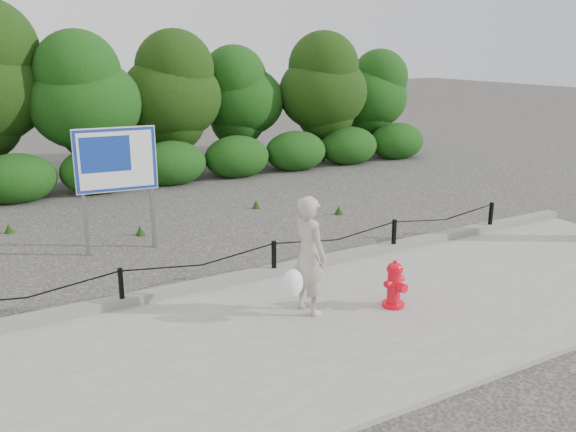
# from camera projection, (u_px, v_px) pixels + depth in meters

# --- Properties ---
(ground) EXTENTS (90.00, 90.00, 0.00)m
(ground) POSITION_uv_depth(u_px,v_px,m) (274.00, 280.00, 10.05)
(ground) COLOR #2D2B28
(ground) RESTS_ON ground
(sidewalk) EXTENTS (14.00, 4.00, 0.08)m
(sidewalk) POSITION_uv_depth(u_px,v_px,m) (344.00, 325.00, 8.37)
(sidewalk) COLOR gray
(sidewalk) RESTS_ON ground
(curb) EXTENTS (14.00, 0.22, 0.14)m
(curb) POSITION_uv_depth(u_px,v_px,m) (273.00, 271.00, 10.05)
(curb) COLOR slate
(curb) RESTS_ON sidewalk
(chain_barrier) EXTENTS (10.06, 0.06, 0.60)m
(chain_barrier) POSITION_uv_depth(u_px,v_px,m) (274.00, 254.00, 9.92)
(chain_barrier) COLOR black
(chain_barrier) RESTS_ON sidewalk
(treeline) EXTENTS (20.14, 3.67, 4.78)m
(treeline) POSITION_uv_depth(u_px,v_px,m) (104.00, 93.00, 16.66)
(treeline) COLOR black
(treeline) RESTS_ON ground
(fire_hydrant) EXTENTS (0.39, 0.41, 0.70)m
(fire_hydrant) POSITION_uv_depth(u_px,v_px,m) (394.00, 285.00, 8.77)
(fire_hydrant) COLOR red
(fire_hydrant) RESTS_ON sidewalk
(pedestrian) EXTENTS (0.76, 0.68, 1.70)m
(pedestrian) POSITION_uv_depth(u_px,v_px,m) (308.00, 257.00, 8.46)
(pedestrian) COLOR #A8A290
(pedestrian) RESTS_ON sidewalk
(advertising_sign) EXTENTS (1.45, 0.26, 2.33)m
(advertising_sign) POSITION_uv_depth(u_px,v_px,m) (116.00, 165.00, 10.99)
(advertising_sign) COLOR slate
(advertising_sign) RESTS_ON ground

